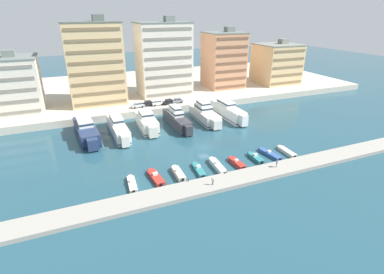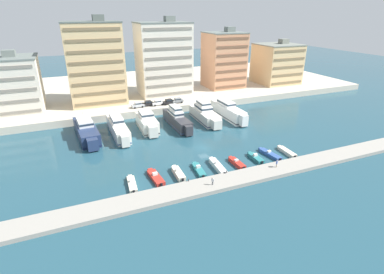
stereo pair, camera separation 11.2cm
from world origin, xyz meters
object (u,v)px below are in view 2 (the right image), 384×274
yacht_ivory_mid_left (147,122)px  car_black_left (148,103)px  yacht_ivory_center (205,114)px  motorboat_white_center (217,166)px  pedestrian_near_edge (213,180)px  yacht_white_center_right (228,111)px  motorboat_teal_mid_right (256,158)px  car_black_center_left (168,101)px  yacht_charcoal_center_left (177,119)px  motorboat_red_center_right (237,163)px  pedestrian_mid_deck (277,163)px  motorboat_cream_far_right (287,152)px  motorboat_blue_right (270,154)px  car_grey_center (177,100)px  car_white_mid_left (158,102)px  motorboat_cream_mid_left (178,173)px  yacht_navy_far_left (86,131)px  car_silver_far_left (138,105)px  motorboat_red_left (156,177)px  motorboat_teal_center_left (199,170)px  motorboat_cream_far_left (132,184)px

yacht_ivory_mid_left → car_black_left: (4.47, 15.74, 1.12)m
yacht_ivory_center → motorboat_white_center: 31.75m
pedestrian_near_edge → yacht_white_center_right: bearing=56.9°
motorboat_teal_mid_right → car_black_center_left: size_ratio=1.41×
yacht_ivory_mid_left → yacht_charcoal_center_left: (9.13, -0.73, 0.04)m
yacht_charcoal_center_left → pedestrian_near_edge: (-5.63, -35.63, -0.40)m
pedestrian_near_edge → yacht_ivory_center: bearing=67.1°
motorboat_red_center_right → pedestrian_near_edge: (-9.55, -6.71, 1.33)m
yacht_charcoal_center_left → pedestrian_mid_deck: 36.15m
yacht_charcoal_center_left → car_black_center_left: size_ratio=4.50×
car_black_center_left → pedestrian_near_edge: 51.92m
motorboat_cream_far_right → pedestrian_near_edge: pedestrian_near_edge is taller
motorboat_blue_right → car_grey_center: size_ratio=1.77×
yacht_charcoal_center_left → car_white_mid_left: 15.96m
motorboat_red_center_right → car_white_mid_left: car_white_mid_left is taller
motorboat_cream_mid_left → motorboat_teal_mid_right: motorboat_cream_mid_left is taller
motorboat_red_center_right → car_grey_center: (2.04, 44.76, 2.82)m
yacht_charcoal_center_left → car_black_left: 17.15m
yacht_navy_far_left → car_silver_far_left: yacht_navy_far_left is taller
car_silver_far_left → pedestrian_mid_deck: 53.86m
yacht_white_center_right → car_black_left: 27.66m
yacht_charcoal_center_left → motorboat_red_left: size_ratio=2.60×
motorboat_cream_mid_left → car_silver_far_left: size_ratio=1.52×
yacht_white_center_right → motorboat_red_center_right: bearing=-115.5°
yacht_white_center_right → motorboat_red_center_right: size_ratio=3.29×
yacht_navy_far_left → car_grey_center: size_ratio=5.07×
yacht_ivory_mid_left → pedestrian_near_edge: bearing=-84.5°
car_black_left → car_white_mid_left: bearing=-10.2°
motorboat_red_center_right → car_black_left: bearing=100.7°
motorboat_teal_center_left → motorboat_white_center: size_ratio=0.86×
car_black_left → motorboat_red_left: bearing=-103.2°
motorboat_cream_mid_left → car_black_left: 45.20m
yacht_ivory_center → motorboat_red_center_right: yacht_ivory_center is taller
motorboat_cream_far_left → motorboat_teal_center_left: motorboat_teal_center_left is taller
motorboat_white_center → car_silver_far_left: car_silver_far_left is taller
yacht_navy_far_left → car_black_center_left: (28.79, 14.42, 1.24)m
car_silver_far_left → motorboat_cream_far_right: bearing=-59.0°
car_white_mid_left → pedestrian_mid_deck: (11.90, -50.44, -1.42)m
yacht_navy_far_left → motorboat_blue_right: bearing=-36.1°
pedestrian_mid_deck → pedestrian_near_edge: bearing=-176.2°
motorboat_cream_far_right → motorboat_teal_mid_right: bearing=178.8°
motorboat_cream_mid_left → pedestrian_mid_deck: bearing=-16.8°
motorboat_white_center → car_grey_center: size_ratio=1.92×
yacht_navy_far_left → car_white_mid_left: yacht_navy_far_left is taller
car_silver_far_left → motorboat_white_center: bearing=-80.6°
yacht_charcoal_center_left → car_silver_far_left: bearing=117.6°
motorboat_cream_far_left → pedestrian_mid_deck: 31.41m
yacht_white_center_right → motorboat_red_left: bearing=-139.2°
yacht_ivory_center → motorboat_teal_mid_right: 29.51m
motorboat_cream_far_right → car_black_center_left: 47.01m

